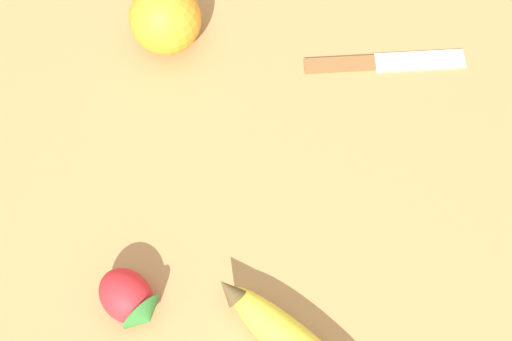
% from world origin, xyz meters
% --- Properties ---
extents(ground_plane, '(3.00, 3.00, 0.00)m').
position_xyz_m(ground_plane, '(0.00, 0.00, 0.00)').
color(ground_plane, '#A87A47').
extents(orange, '(0.07, 0.07, 0.07)m').
position_xyz_m(orange, '(0.03, -0.23, 0.04)').
color(orange, orange).
rests_on(orange, ground_plane).
extents(strawberry, '(0.07, 0.07, 0.04)m').
position_xyz_m(strawberry, '(0.09, 0.05, 0.02)').
color(strawberry, red).
rests_on(strawberry, ground_plane).
extents(paring_knife, '(0.17, 0.03, 0.01)m').
position_xyz_m(paring_knife, '(-0.19, -0.17, 0.00)').
color(paring_knife, silver).
rests_on(paring_knife, ground_plane).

